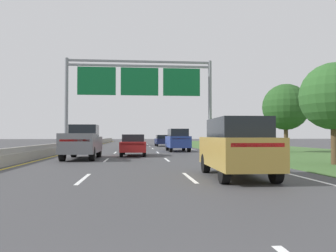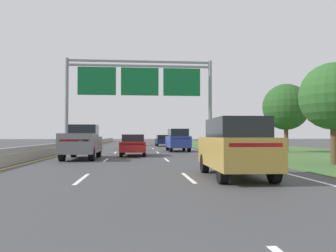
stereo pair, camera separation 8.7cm
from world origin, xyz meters
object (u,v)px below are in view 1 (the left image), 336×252
overhead_sign_gantry (140,85)px  pickup_truck_grey (82,142)px  roadside_tree_near (334,97)px  car_darkgreen_centre_lane_sedan (135,140)px  roadside_tree_mid (286,107)px  car_navy_right_lane_sedan (162,140)px  car_blue_right_lane_suv (178,140)px  car_gold_right_lane_suv (236,147)px  car_red_centre_lane_sedan (133,145)px

overhead_sign_gantry → pickup_truck_grey: size_ratio=2.79×
overhead_sign_gantry → roadside_tree_near: 21.02m
roadside_tree_near → car_darkgreen_centre_lane_sedan: bearing=105.9°
car_darkgreen_centre_lane_sedan → roadside_tree_near: roadside_tree_near is taller
roadside_tree_mid → car_darkgreen_centre_lane_sedan: bearing=120.5°
car_navy_right_lane_sedan → pickup_truck_grey: bearing=163.2°
overhead_sign_gantry → roadside_tree_near: bearing=-62.0°
pickup_truck_grey → car_blue_right_lane_suv: (7.34, 9.80, 0.02)m
car_blue_right_lane_suv → roadside_tree_near: (6.20, -15.44, 2.40)m
roadside_tree_mid → overhead_sign_gantry: bearing=157.3°
overhead_sign_gantry → roadside_tree_near: (9.77, -18.35, -3.13)m
car_darkgreen_centre_lane_sedan → roadside_tree_mid: bearing=-151.2°
car_navy_right_lane_sedan → car_gold_right_lane_suv: bearing=178.5°
car_gold_right_lane_suv → car_navy_right_lane_sedan: car_gold_right_lane_suv is taller
car_blue_right_lane_suv → roadside_tree_mid: 10.25m
pickup_truck_grey → car_gold_right_lane_suv: bearing=-145.8°
car_blue_right_lane_suv → roadside_tree_near: 16.81m
car_red_centre_lane_sedan → roadside_tree_mid: size_ratio=0.72×
overhead_sign_gantry → car_navy_right_lane_sedan: (3.29, 12.83, -5.81)m
car_darkgreen_centre_lane_sedan → car_blue_right_lane_suv: bearing=-170.5°
car_navy_right_lane_sedan → roadside_tree_near: bearing=-169.6°
car_navy_right_lane_sedan → roadside_tree_near: 31.95m
car_red_centre_lane_sedan → roadside_tree_near: roadside_tree_near is taller
overhead_sign_gantry → roadside_tree_mid: overhead_sign_gantry is taller
car_red_centre_lane_sedan → roadside_tree_near: bearing=-129.6°
car_darkgreen_centre_lane_sedan → car_blue_right_lane_suv: car_blue_right_lane_suv is taller
car_blue_right_lane_suv → overhead_sign_gantry: bearing=50.3°
overhead_sign_gantry → car_red_centre_lane_sedan: (-0.54, -9.54, -5.81)m
car_darkgreen_centre_lane_sedan → car_gold_right_lane_suv: bearing=-176.5°
roadside_tree_near → roadside_tree_mid: size_ratio=0.86×
pickup_truck_grey → car_gold_right_lane_suv: (6.99, -10.30, 0.02)m
overhead_sign_gantry → roadside_tree_near: size_ratio=2.87×
car_darkgreen_centre_lane_sedan → car_navy_right_lane_sedan: same height
pickup_truck_grey → roadside_tree_mid: bearing=-66.7°
car_darkgreen_centre_lane_sedan → roadside_tree_mid: 26.82m
roadside_tree_near → car_red_centre_lane_sedan: bearing=139.5°
overhead_sign_gantry → car_red_centre_lane_sedan: overhead_sign_gantry is taller
car_red_centre_lane_sedan → roadside_tree_near: size_ratio=0.84×
car_darkgreen_centre_lane_sedan → roadside_tree_mid: (13.50, -22.95, 3.23)m
roadside_tree_near → roadside_tree_mid: bearing=75.7°
pickup_truck_grey → roadside_tree_near: size_ratio=1.03×
car_blue_right_lane_suv → car_navy_right_lane_sedan: 15.74m
car_gold_right_lane_suv → car_darkgreen_centre_lane_sedan: car_gold_right_lane_suv is taller
pickup_truck_grey → car_blue_right_lane_suv: bearing=-36.8°
overhead_sign_gantry → pickup_truck_grey: overhead_sign_gantry is taller
car_red_centre_lane_sedan → car_darkgreen_centre_lane_sedan: 27.03m
car_blue_right_lane_suv → car_gold_right_lane_suv: bearing=178.4°
pickup_truck_grey → car_navy_right_lane_sedan: size_ratio=1.22×
roadside_tree_near → car_navy_right_lane_sedan: bearing=101.8°
overhead_sign_gantry → car_gold_right_lane_suv: bearing=-82.0°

